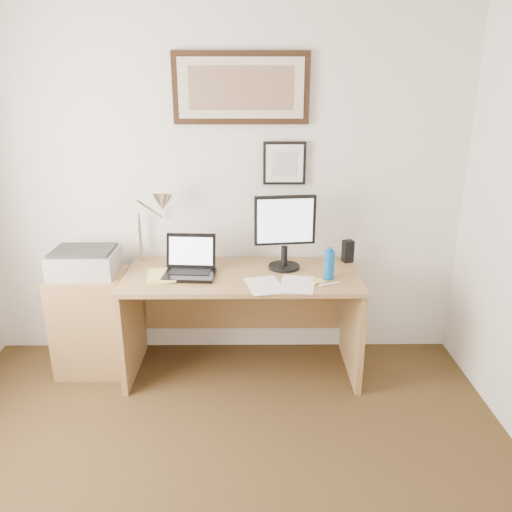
{
  "coord_description": "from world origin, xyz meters",
  "views": [
    {
      "loc": [
        0.22,
        -1.54,
        1.98
      ],
      "look_at": [
        0.25,
        1.43,
        0.95
      ],
      "focal_mm": 35.0,
      "sensor_mm": 36.0,
      "label": 1
    }
  ],
  "objects_px": {
    "desk": "(242,300)",
    "printer": "(84,262)",
    "side_cabinet": "(93,322)",
    "book": "(147,277)",
    "laptop": "(190,266)",
    "lcd_monitor": "(285,229)",
    "water_bottle": "(329,265)"
  },
  "relations": [
    {
      "from": "desk",
      "to": "printer",
      "type": "xyz_separation_m",
      "value": [
        -1.09,
        -0.01,
        0.3
      ]
    },
    {
      "from": "side_cabinet",
      "to": "book",
      "type": "height_order",
      "value": "book"
    },
    {
      "from": "desk",
      "to": "laptop",
      "type": "relative_size",
      "value": 4.5
    },
    {
      "from": "desk",
      "to": "laptop",
      "type": "distance_m",
      "value": 0.46
    },
    {
      "from": "side_cabinet",
      "to": "laptop",
      "type": "xyz_separation_m",
      "value": [
        0.72,
        -0.05,
        0.44
      ]
    },
    {
      "from": "side_cabinet",
      "to": "lcd_monitor",
      "type": "bearing_deg",
      "value": 2.39
    },
    {
      "from": "side_cabinet",
      "to": "book",
      "type": "xyz_separation_m",
      "value": [
        0.44,
        -0.12,
        0.39
      ]
    },
    {
      "from": "side_cabinet",
      "to": "water_bottle",
      "type": "xyz_separation_m",
      "value": [
        1.65,
        -0.14,
        0.48
      ]
    },
    {
      "from": "laptop",
      "to": "lcd_monitor",
      "type": "bearing_deg",
      "value": 9.35
    },
    {
      "from": "book",
      "to": "lcd_monitor",
      "type": "bearing_deg",
      "value": 10.97
    },
    {
      "from": "side_cabinet",
      "to": "desk",
      "type": "distance_m",
      "value": 1.08
    },
    {
      "from": "lcd_monitor",
      "to": "water_bottle",
      "type": "bearing_deg",
      "value": -34.48
    },
    {
      "from": "water_bottle",
      "to": "book",
      "type": "xyz_separation_m",
      "value": [
        -1.21,
        0.02,
        -0.09
      ]
    },
    {
      "from": "water_bottle",
      "to": "printer",
      "type": "bearing_deg",
      "value": 174.55
    },
    {
      "from": "desk",
      "to": "lcd_monitor",
      "type": "xyz_separation_m",
      "value": [
        0.3,
        0.02,
        0.53
      ]
    },
    {
      "from": "book",
      "to": "printer",
      "type": "xyz_separation_m",
      "value": [
        -0.46,
        0.14,
        0.06
      ]
    },
    {
      "from": "side_cabinet",
      "to": "water_bottle",
      "type": "bearing_deg",
      "value": -4.8
    },
    {
      "from": "side_cabinet",
      "to": "printer",
      "type": "bearing_deg",
      "value": 128.05
    },
    {
      "from": "side_cabinet",
      "to": "water_bottle",
      "type": "height_order",
      "value": "water_bottle"
    },
    {
      "from": "water_bottle",
      "to": "lcd_monitor",
      "type": "bearing_deg",
      "value": 145.52
    },
    {
      "from": "water_bottle",
      "to": "lcd_monitor",
      "type": "distance_m",
      "value": 0.4
    },
    {
      "from": "book",
      "to": "laptop",
      "type": "height_order",
      "value": "laptop"
    },
    {
      "from": "water_bottle",
      "to": "printer",
      "type": "relative_size",
      "value": 0.44
    },
    {
      "from": "book",
      "to": "desk",
      "type": "bearing_deg",
      "value": 14.06
    },
    {
      "from": "side_cabinet",
      "to": "desk",
      "type": "height_order",
      "value": "desk"
    },
    {
      "from": "water_bottle",
      "to": "book",
      "type": "height_order",
      "value": "water_bottle"
    },
    {
      "from": "water_bottle",
      "to": "printer",
      "type": "distance_m",
      "value": 1.67
    },
    {
      "from": "side_cabinet",
      "to": "water_bottle",
      "type": "distance_m",
      "value": 1.73
    },
    {
      "from": "side_cabinet",
      "to": "lcd_monitor",
      "type": "relative_size",
      "value": 1.4
    },
    {
      "from": "side_cabinet",
      "to": "book",
      "type": "bearing_deg",
      "value": -15.5
    },
    {
      "from": "side_cabinet",
      "to": "laptop",
      "type": "height_order",
      "value": "laptop"
    },
    {
      "from": "desk",
      "to": "printer",
      "type": "relative_size",
      "value": 3.64
    }
  ]
}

